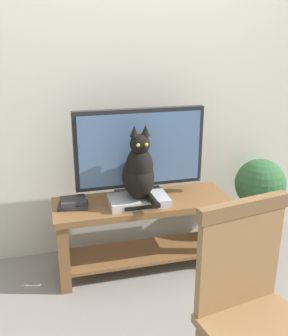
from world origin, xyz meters
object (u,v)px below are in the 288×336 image
object	(u,v)px
tv_stand	(142,222)
cat	(139,171)
wooden_chair	(253,305)
tv	(140,152)
potted_plant	(259,193)
media_box	(138,200)
book_stack	(73,203)

from	to	relation	value
tv_stand	cat	size ratio (longest dim) A/B	2.43
tv_stand	wooden_chair	distance (m)	1.24
wooden_chair	tv	bearing A→B (deg)	96.60
tv	potted_plant	xyz separation A→B (m)	(0.94, 0.01, -0.41)
wooden_chair	potted_plant	xyz separation A→B (m)	(0.80, 1.29, -0.13)
media_box	book_stack	xyz separation A→B (m)	(-0.43, 0.06, 0.00)
tv	media_box	size ratio (longest dim) A/B	2.22
tv_stand	media_box	distance (m)	0.20
tv	book_stack	size ratio (longest dim) A/B	4.21
cat	book_stack	distance (m)	0.48
wooden_chair	cat	bearing A→B (deg)	99.14
media_box	book_stack	bearing A→B (deg)	171.86
tv_stand	wooden_chair	size ratio (longest dim) A/B	1.22
tv	media_box	bearing A→B (deg)	-108.83
media_box	book_stack	distance (m)	0.43
cat	tv_stand	bearing A→B (deg)	60.28
tv	cat	bearing A→B (deg)	-106.23
media_box	cat	bearing A→B (deg)	-86.42
tv_stand	potted_plant	distance (m)	0.95
tv_stand	media_box	xyz separation A→B (m)	(-0.04, -0.05, 0.19)
tv	wooden_chair	distance (m)	1.31
tv_stand	potted_plant	xyz separation A→B (m)	(0.94, 0.07, 0.09)
tv_stand	cat	distance (m)	0.41
cat	potted_plant	xyz separation A→B (m)	(0.98, 0.14, -0.32)
media_box	tv	bearing A→B (deg)	71.17
tv_stand	tv	world-z (taller)	tv
tv	potted_plant	size ratio (longest dim) A/B	1.24
tv	book_stack	xyz separation A→B (m)	(-0.46, -0.05, -0.30)
cat	wooden_chair	bearing A→B (deg)	-80.86
tv	potted_plant	distance (m)	1.03
cat	book_stack	xyz separation A→B (m)	(-0.43, 0.08, -0.21)
tv	wooden_chair	world-z (taller)	tv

